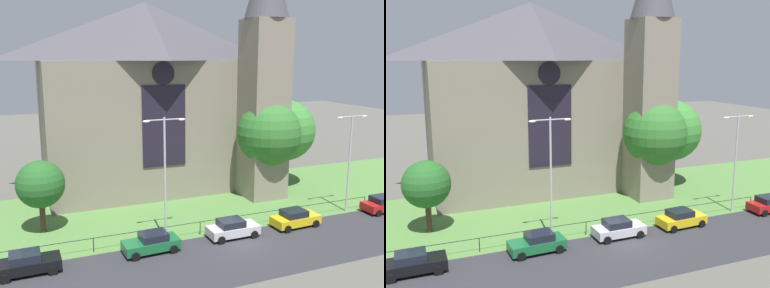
{
  "view_description": "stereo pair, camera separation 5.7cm",
  "coord_description": "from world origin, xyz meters",
  "views": [
    {
      "loc": [
        -15.66,
        -28.12,
        14.27
      ],
      "look_at": [
        -1.01,
        8.0,
        6.46
      ],
      "focal_mm": 40.4,
      "sensor_mm": 36.0,
      "label": 1
    },
    {
      "loc": [
        -15.61,
        -28.14,
        14.27
      ],
      "look_at": [
        -1.01,
        8.0,
        6.46
      ],
      "focal_mm": 40.4,
      "sensor_mm": 36.0,
      "label": 2
    }
  ],
  "objects": [
    {
      "name": "ground",
      "position": [
        0.0,
        10.0,
        0.0
      ],
      "size": [
        160.0,
        160.0,
        0.0
      ],
      "primitive_type": "plane",
      "color": "#56544C"
    },
    {
      "name": "road_asphalt",
      "position": [
        0.0,
        -2.0,
        0.0
      ],
      "size": [
        120.0,
        8.0,
        0.01
      ],
      "primitive_type": "cube",
      "color": "#2D2D33",
      "rests_on": "ground"
    },
    {
      "name": "grass_verge",
      "position": [
        0.0,
        8.0,
        0.0
      ],
      "size": [
        120.0,
        20.0,
        0.01
      ],
      "primitive_type": "cube",
      "color": "#517F3D",
      "rests_on": "ground"
    },
    {
      "name": "church_building",
      "position": [
        -1.75,
        16.97,
        10.27
      ],
      "size": [
        23.2,
        16.2,
        26.0
      ],
      "color": "gray",
      "rests_on": "ground"
    },
    {
      "name": "iron_railing",
      "position": [
        -2.52,
        2.5,
        0.98
      ],
      "size": [
        34.66,
        0.07,
        1.13
      ],
      "color": "black",
      "rests_on": "ground"
    },
    {
      "name": "tree_right_far",
      "position": [
        11.8,
        12.07,
        6.3
      ],
      "size": [
        6.8,
        6.8,
        9.71
      ],
      "color": "brown",
      "rests_on": "ground"
    },
    {
      "name": "tree_right_near",
      "position": [
        7.76,
        8.86,
        6.69
      ],
      "size": [
        6.51,
        6.51,
        9.99
      ],
      "color": "brown",
      "rests_on": "ground"
    },
    {
      "name": "tree_left_near",
      "position": [
        -14.4,
        7.9,
        4.12
      ],
      "size": [
        3.93,
        3.93,
        6.11
      ],
      "color": "#423021",
      "rests_on": "ground"
    },
    {
      "name": "streetlamp_near",
      "position": [
        -5.52,
        2.4,
        6.14
      ],
      "size": [
        3.37,
        0.26,
        9.91
      ],
      "color": "#B2B2B7",
      "rests_on": "ground"
    },
    {
      "name": "streetlamp_far",
      "position": [
        12.45,
        2.4,
        5.78
      ],
      "size": [
        3.37,
        0.26,
        9.24
      ],
      "color": "#B2B2B7",
      "rests_on": "ground"
    },
    {
      "name": "parked_car_black",
      "position": [
        -15.81,
        0.88,
        0.74
      ],
      "size": [
        4.21,
        2.05,
        1.51
      ],
      "rotation": [
        0.0,
        0.0,
        0.01
      ],
      "color": "black",
      "rests_on": "ground"
    },
    {
      "name": "parked_car_green",
      "position": [
        -7.15,
        0.88,
        0.74
      ],
      "size": [
        4.27,
        2.16,
        1.51
      ],
      "rotation": [
        0.0,
        0.0,
        3.18
      ],
      "color": "#196033",
      "rests_on": "ground"
    },
    {
      "name": "parked_car_silver",
      "position": [
        -0.29,
        1.08,
        0.74
      ],
      "size": [
        4.21,
        2.04,
        1.51
      ],
      "rotation": [
        0.0,
        0.0,
        0.01
      ],
      "color": "#B7B7BC",
      "rests_on": "ground"
    },
    {
      "name": "parked_car_yellow",
      "position": [
        5.73,
        1.05,
        0.74
      ],
      "size": [
        4.28,
        2.19,
        1.51
      ],
      "rotation": [
        0.0,
        0.0,
        0.05
      ],
      "color": "gold",
      "rests_on": "ground"
    },
    {
      "name": "parked_car_red",
      "position": [
        15.68,
        1.02,
        0.74
      ],
      "size": [
        4.23,
        2.07,
        1.51
      ],
      "rotation": [
        0.0,
        0.0,
        -0.02
      ],
      "color": "#B21919",
      "rests_on": "ground"
    }
  ]
}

